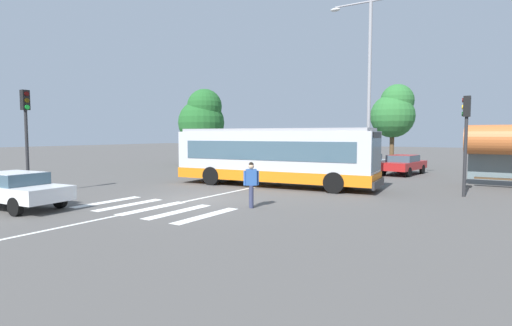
{
  "coord_description": "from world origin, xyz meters",
  "views": [
    {
      "loc": [
        11.04,
        -12.68,
        2.75
      ],
      "look_at": [
        0.19,
        4.51,
        1.3
      ],
      "focal_mm": 28.16,
      "sensor_mm": 36.0,
      "label": 1
    }
  ],
  "objects_px": {
    "traffic_light_near_corner": "(26,125)",
    "traffic_light_far_corner": "(466,129)",
    "parked_car_white": "(296,160)",
    "twin_arm_street_lamp": "(370,72)",
    "parked_car_teal": "(331,161)",
    "parked_car_silver": "(366,162)",
    "background_tree_right": "(394,112)",
    "city_transit_bus": "(274,156)",
    "foreground_sedan": "(14,188)",
    "background_tree_left": "(202,118)",
    "parked_car_red": "(403,163)",
    "pedestrian_crossing_street": "(251,182)"
  },
  "relations": [
    {
      "from": "city_transit_bus",
      "to": "parked_car_white",
      "type": "bearing_deg",
      "value": 110.34
    },
    {
      "from": "city_transit_bus",
      "to": "background_tree_left",
      "type": "relative_size",
      "value": 1.62
    },
    {
      "from": "parked_car_silver",
      "to": "traffic_light_near_corner",
      "type": "relative_size",
      "value": 0.97
    },
    {
      "from": "parked_car_teal",
      "to": "traffic_light_far_corner",
      "type": "height_order",
      "value": "traffic_light_far_corner"
    },
    {
      "from": "parked_car_silver",
      "to": "traffic_light_far_corner",
      "type": "relative_size",
      "value": 1.04
    },
    {
      "from": "pedestrian_crossing_street",
      "to": "twin_arm_street_lamp",
      "type": "xyz_separation_m",
      "value": [
        1.28,
        10.38,
        5.31
      ]
    },
    {
      "from": "city_transit_bus",
      "to": "parked_car_silver",
      "type": "distance_m",
      "value": 10.05
    },
    {
      "from": "parked_car_white",
      "to": "city_transit_bus",
      "type": "bearing_deg",
      "value": -69.66
    },
    {
      "from": "traffic_light_near_corner",
      "to": "background_tree_left",
      "type": "height_order",
      "value": "background_tree_left"
    },
    {
      "from": "pedestrian_crossing_street",
      "to": "twin_arm_street_lamp",
      "type": "relative_size",
      "value": 0.17
    },
    {
      "from": "traffic_light_near_corner",
      "to": "background_tree_left",
      "type": "relative_size",
      "value": 0.7
    },
    {
      "from": "foreground_sedan",
      "to": "traffic_light_near_corner",
      "type": "height_order",
      "value": "traffic_light_near_corner"
    },
    {
      "from": "traffic_light_far_corner",
      "to": "parked_car_teal",
      "type": "bearing_deg",
      "value": 137.96
    },
    {
      "from": "parked_car_white",
      "to": "parked_car_silver",
      "type": "bearing_deg",
      "value": 0.95
    },
    {
      "from": "parked_car_teal",
      "to": "background_tree_right",
      "type": "bearing_deg",
      "value": 59.41
    },
    {
      "from": "traffic_light_near_corner",
      "to": "background_tree_left",
      "type": "bearing_deg",
      "value": 104.96
    },
    {
      "from": "twin_arm_street_lamp",
      "to": "parked_car_teal",
      "type": "bearing_deg",
      "value": 128.56
    },
    {
      "from": "parked_car_white",
      "to": "traffic_light_far_corner",
      "type": "height_order",
      "value": "traffic_light_far_corner"
    },
    {
      "from": "parked_car_teal",
      "to": "parked_car_red",
      "type": "bearing_deg",
      "value": -0.51
    },
    {
      "from": "parked_car_silver",
      "to": "background_tree_right",
      "type": "distance_m",
      "value": 6.88
    },
    {
      "from": "traffic_light_near_corner",
      "to": "twin_arm_street_lamp",
      "type": "bearing_deg",
      "value": 48.04
    },
    {
      "from": "city_transit_bus",
      "to": "foreground_sedan",
      "type": "bearing_deg",
      "value": -114.49
    },
    {
      "from": "foreground_sedan",
      "to": "twin_arm_street_lamp",
      "type": "xyz_separation_m",
      "value": [
        8.63,
        15.23,
        5.51
      ]
    },
    {
      "from": "pedestrian_crossing_street",
      "to": "background_tree_left",
      "type": "relative_size",
      "value": 0.25
    },
    {
      "from": "city_transit_bus",
      "to": "parked_car_white",
      "type": "relative_size",
      "value": 2.36
    },
    {
      "from": "parked_car_white",
      "to": "twin_arm_street_lamp",
      "type": "distance_m",
      "value": 10.59
    },
    {
      "from": "traffic_light_far_corner",
      "to": "parked_car_silver",
      "type": "bearing_deg",
      "value": 129.14
    },
    {
      "from": "foreground_sedan",
      "to": "parked_car_white",
      "type": "height_order",
      "value": "same"
    },
    {
      "from": "background_tree_left",
      "to": "parked_car_teal",
      "type": "bearing_deg",
      "value": 2.13
    },
    {
      "from": "parked_car_red",
      "to": "background_tree_right",
      "type": "relative_size",
      "value": 0.69
    },
    {
      "from": "city_transit_bus",
      "to": "foreground_sedan",
      "type": "height_order",
      "value": "city_transit_bus"
    },
    {
      "from": "parked_car_silver",
      "to": "background_tree_right",
      "type": "relative_size",
      "value": 0.67
    },
    {
      "from": "parked_car_white",
      "to": "background_tree_left",
      "type": "xyz_separation_m",
      "value": [
        -9.3,
        -0.16,
        3.45
      ]
    },
    {
      "from": "traffic_light_near_corner",
      "to": "parked_car_white",
      "type": "bearing_deg",
      "value": 76.44
    },
    {
      "from": "parked_car_red",
      "to": "traffic_light_near_corner",
      "type": "relative_size",
      "value": 0.99
    },
    {
      "from": "city_transit_bus",
      "to": "parked_car_white",
      "type": "height_order",
      "value": "city_transit_bus"
    },
    {
      "from": "parked_car_teal",
      "to": "twin_arm_street_lamp",
      "type": "xyz_separation_m",
      "value": [
        4.48,
        -5.62,
        5.51
      ]
    },
    {
      "from": "parked_car_teal",
      "to": "background_tree_left",
      "type": "height_order",
      "value": "background_tree_left"
    },
    {
      "from": "parked_car_red",
      "to": "traffic_light_far_corner",
      "type": "height_order",
      "value": "traffic_light_far_corner"
    },
    {
      "from": "traffic_light_near_corner",
      "to": "traffic_light_far_corner",
      "type": "distance_m",
      "value": 19.65
    },
    {
      "from": "city_transit_bus",
      "to": "traffic_light_far_corner",
      "type": "bearing_deg",
      "value": 8.06
    },
    {
      "from": "parked_car_red",
      "to": "parked_car_teal",
      "type": "bearing_deg",
      "value": 179.49
    },
    {
      "from": "traffic_light_near_corner",
      "to": "traffic_light_far_corner",
      "type": "xyz_separation_m",
      "value": [
        16.96,
        9.91,
        -0.2
      ]
    },
    {
      "from": "parked_car_teal",
      "to": "traffic_light_near_corner",
      "type": "distance_m",
      "value": 20.17
    },
    {
      "from": "parked_car_white",
      "to": "traffic_light_near_corner",
      "type": "xyz_separation_m",
      "value": [
        -4.43,
        -18.38,
        2.42
      ]
    },
    {
      "from": "foreground_sedan",
      "to": "parked_car_silver",
      "type": "xyz_separation_m",
      "value": [
        6.9,
        20.65,
        0.0
      ]
    },
    {
      "from": "traffic_light_near_corner",
      "to": "twin_arm_street_lamp",
      "type": "height_order",
      "value": "twin_arm_street_lamp"
    },
    {
      "from": "parked_car_white",
      "to": "background_tree_left",
      "type": "relative_size",
      "value": 0.69
    },
    {
      "from": "twin_arm_street_lamp",
      "to": "background_tree_right",
      "type": "bearing_deg",
      "value": 96.38
    },
    {
      "from": "parked_car_teal",
      "to": "background_tree_right",
      "type": "height_order",
      "value": "background_tree_right"
    }
  ]
}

